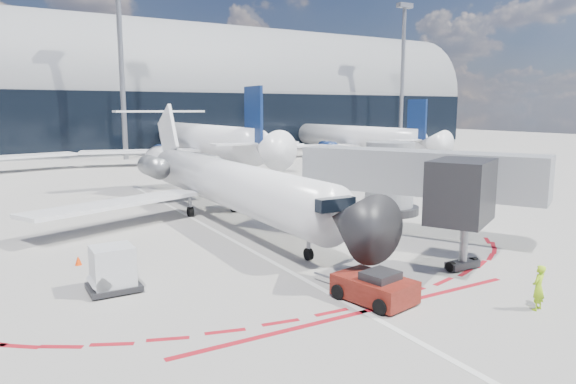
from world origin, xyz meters
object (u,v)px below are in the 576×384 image
regional_jet (220,180)px  ramp_worker (538,288)px  pushback_tug (375,287)px  uld_container (113,269)px

regional_jet → ramp_worker: size_ratio=18.11×
pushback_tug → uld_container: size_ratio=2.40×
pushback_tug → uld_container: (-8.09, 5.80, 0.36)m
regional_jet → uld_container: (-8.71, -10.45, -1.58)m
ramp_worker → regional_jet: bearing=-90.7°
regional_jet → ramp_worker: 20.16m
pushback_tug → ramp_worker: bearing=-50.4°
pushback_tug → ramp_worker: (4.40, -3.49, 0.29)m
pushback_tug → uld_container: 9.96m
regional_jet → pushback_tug: 16.37m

